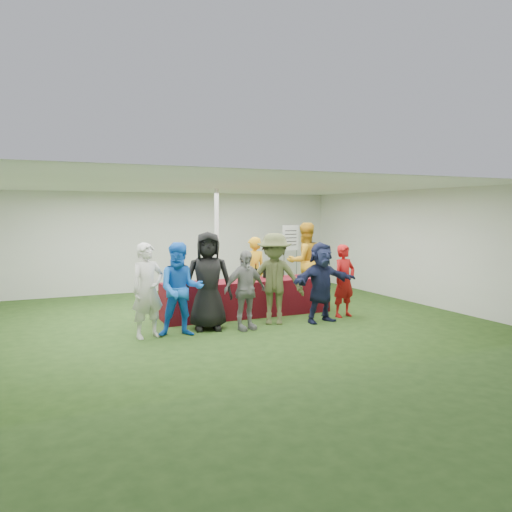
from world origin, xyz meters
name	(u,v)px	position (x,y,z in m)	size (l,w,h in m)	color
ground	(214,318)	(0.00, 0.00, 0.00)	(60.00, 60.00, 0.00)	#284719
tent	(217,248)	(0.50, 1.20, 1.35)	(10.00, 10.00, 10.00)	white
serving_table	(247,298)	(0.74, 0.01, 0.38)	(3.60, 0.80, 0.75)	#541118
wine_bottles	(270,272)	(1.35, 0.15, 0.87)	(0.73, 0.17, 0.32)	black
wine_glasses	(209,279)	(-0.20, -0.26, 0.86)	(1.25, 0.13, 0.16)	silver
water_bottle	(248,275)	(0.79, 0.09, 0.85)	(0.07, 0.07, 0.23)	silver
bar_towel	(308,275)	(2.25, 0.06, 0.77)	(0.25, 0.18, 0.03)	white
dump_bucket	(319,273)	(2.36, -0.21, 0.84)	(0.24, 0.24, 0.18)	slate
wine_list_sign	(290,243)	(3.27, 2.79, 1.32)	(0.50, 0.03, 1.80)	slate
staff_pourer	(254,272)	(1.22, 0.76, 0.81)	(0.59, 0.39, 1.61)	orange
staff_back	(305,262)	(2.74, 1.06, 0.96)	(0.93, 0.73, 1.92)	gold
customer_0	(148,290)	(-1.57, -1.00, 0.83)	(0.60, 0.40, 1.65)	silver
customer_1	(181,289)	(-1.01, -1.12, 0.83)	(0.80, 0.63, 1.65)	blue
customer_2	(208,281)	(-0.42, -0.86, 0.91)	(0.89, 0.58, 1.82)	black
customer_3	(245,290)	(0.20, -1.16, 0.74)	(0.87, 0.36, 1.48)	gray
customer_4	(274,279)	(0.90, -0.95, 0.89)	(1.15, 0.66, 1.77)	#4B512B
customer_5	(321,282)	(1.82, -1.19, 0.80)	(1.48, 0.47, 1.59)	#191F41
customer_6	(344,281)	(2.53, -0.94, 0.75)	(0.55, 0.36, 1.51)	#A81112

